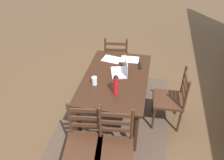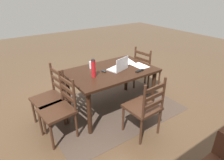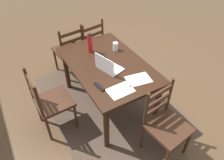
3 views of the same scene
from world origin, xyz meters
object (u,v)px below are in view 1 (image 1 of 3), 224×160
object	(u,v)px
chair_left_near	(116,58)
drinking_glass	(94,81)
chair_right_far	(115,148)
water_bottle	(116,84)
tv_remote	(140,66)
dining_table	(116,82)
chair_right_near	(84,143)
laptop	(122,70)
chair_far_head	(171,99)
computer_mouse	(113,82)

from	to	relation	value
chair_left_near	drinking_glass	xyz separation A→B (m)	(1.25, -0.08, 0.36)
chair_right_far	drinking_glass	distance (m)	0.97
water_bottle	tv_remote	world-z (taller)	water_bottle
tv_remote	dining_table	bearing A→B (deg)	-139.24
drinking_glass	dining_table	bearing A→B (deg)	131.56
chair_right_near	laptop	xyz separation A→B (m)	(-1.15, 0.26, 0.35)
dining_table	water_bottle	bearing A→B (deg)	10.32
chair_right_near	water_bottle	bearing A→B (deg)	157.93
drinking_glass	tv_remote	distance (m)	0.83
dining_table	laptop	xyz separation A→B (m)	(-0.12, 0.07, 0.15)
chair_left_near	water_bottle	world-z (taller)	water_bottle
chair_far_head	computer_mouse	bearing A→B (deg)	-80.29
chair_far_head	tv_remote	world-z (taller)	chair_far_head
computer_mouse	tv_remote	bearing A→B (deg)	124.19
dining_table	laptop	size ratio (longest dim) A/B	3.98
chair_right_far	computer_mouse	size ratio (longest dim) A/B	9.50
chair_right_far	water_bottle	xyz separation A→B (m)	(-0.65, -0.12, 0.45)
chair_far_head	drinking_glass	xyz separation A→B (m)	(0.23, -1.10, 0.36)
chair_right_far	laptop	bearing A→B (deg)	-174.23
computer_mouse	chair_far_head	bearing A→B (deg)	76.49
chair_left_near	tv_remote	bearing A→B (deg)	37.18
chair_right_far	chair_left_near	bearing A→B (deg)	-169.83
chair_left_near	water_bottle	size ratio (longest dim) A/B	3.20
chair_left_near	tv_remote	distance (m)	0.88
chair_far_head	tv_remote	bearing A→B (deg)	-124.57
dining_table	drinking_glass	size ratio (longest dim) A/B	12.15
dining_table	chair_right_far	xyz separation A→B (m)	(1.02, 0.18, -0.20)
dining_table	drinking_glass	world-z (taller)	drinking_glass
chair_right_near	water_bottle	distance (m)	0.83
drinking_glass	computer_mouse	xyz separation A→B (m)	(-0.09, 0.25, -0.04)
chair_far_head	chair_left_near	xyz separation A→B (m)	(-1.02, -1.02, 0.00)
chair_right_far	chair_right_near	bearing A→B (deg)	-89.98
chair_right_near	chair_far_head	size ratio (longest dim) A/B	1.00
chair_far_head	drinking_glass	size ratio (longest dim) A/B	7.87
chair_far_head	chair_right_far	bearing A→B (deg)	-32.73
chair_left_near	computer_mouse	bearing A→B (deg)	8.52
chair_right_far	laptop	size ratio (longest dim) A/B	2.58
chair_far_head	dining_table	bearing A→B (deg)	-89.86
chair_far_head	computer_mouse	world-z (taller)	chair_far_head
chair_far_head	laptop	distance (m)	0.86
water_bottle	tv_remote	distance (m)	0.79
chair_left_near	chair_right_near	bearing A→B (deg)	-0.31
dining_table	water_bottle	world-z (taller)	water_bottle
drinking_glass	laptop	bearing A→B (deg)	137.24
dining_table	chair_right_near	bearing A→B (deg)	-10.74
chair_left_near	water_bottle	xyz separation A→B (m)	(1.40, 0.25, 0.45)
chair_left_near	drinking_glass	bearing A→B (deg)	-3.64
dining_table	laptop	bearing A→B (deg)	151.46
chair_right_near	tv_remote	bearing A→B (deg)	159.80
chair_far_head	water_bottle	bearing A→B (deg)	-63.99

